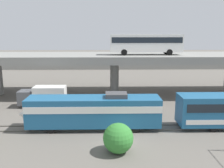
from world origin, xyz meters
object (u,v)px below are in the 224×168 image
object	(u,v)px
parked_car_2	(75,61)
parked_car_1	(206,60)
train_locomotive	(87,110)
service_truck_west	(44,96)
parked_car_3	(52,60)
parked_car_4	(143,59)
parked_car_0	(40,61)
transit_bus_on_overpass	(146,42)

from	to	relation	value
parked_car_2	parked_car_1	bearing A→B (deg)	2.77
train_locomotive	service_truck_west	distance (m)	11.14
parked_car_3	parked_car_1	bearing A→B (deg)	0.24
parked_car_1	parked_car_4	distance (m)	20.15
train_locomotive	parked_car_4	xyz separation A→B (m)	(14.05, 53.59, -0.09)
service_truck_west	parked_car_1	world-z (taller)	service_truck_west
parked_car_2	parked_car_4	size ratio (longest dim) A/B	1.00
parked_car_1	parked_car_2	distance (m)	41.88
service_truck_west	parked_car_1	bearing A→B (deg)	-133.49
service_truck_west	parked_car_2	size ratio (longest dim) A/B	1.68
service_truck_west	train_locomotive	bearing A→B (deg)	129.33
parked_car_0	parked_car_3	bearing A→B (deg)	-128.69
parked_car_4	train_locomotive	bearing A→B (deg)	75.31
parked_car_0	parked_car_2	distance (m)	10.53
parked_car_0	service_truck_west	bearing A→B (deg)	105.52
parked_car_0	transit_bus_on_overpass	bearing A→B (deg)	128.68
train_locomotive	transit_bus_on_overpass	size ratio (longest dim) A/B	1.33
train_locomotive	transit_bus_on_overpass	bearing A→B (deg)	-120.58
parked_car_1	parked_car_3	world-z (taller)	same
parked_car_2	service_truck_west	bearing A→B (deg)	-89.12
parked_car_3	parked_car_4	world-z (taller)	same
train_locomotive	parked_car_1	size ratio (longest dim) A/B	3.82
train_locomotive	parked_car_4	bearing A→B (deg)	-104.69
parked_car_0	parked_car_4	bearing A→B (deg)	-170.76
transit_bus_on_overpass	parked_car_4	distance (m)	39.75
parked_car_3	service_truck_west	bearing A→B (deg)	-79.17
parked_car_3	parked_car_4	distance (m)	29.42
parked_car_0	parked_car_1	distance (m)	52.36
parked_car_1	parked_car_3	distance (m)	49.46
transit_bus_on_overpass	parked_car_1	size ratio (longest dim) A/B	2.88
parked_car_0	train_locomotive	bearing A→B (deg)	110.51
transit_bus_on_overpass	parked_car_0	world-z (taller)	transit_bus_on_overpass
transit_bus_on_overpass	parked_car_2	distance (m)	39.47
transit_bus_on_overpass	parked_car_1	world-z (taller)	transit_bus_on_overpass
train_locomotive	parked_car_2	bearing A→B (deg)	-81.26
train_locomotive	parked_car_0	xyz separation A→B (m)	(-18.09, 48.36, -0.09)
train_locomotive	service_truck_west	world-z (taller)	train_locomotive
parked_car_1	parked_car_3	bearing A→B (deg)	-179.76
transit_bus_on_overpass	parked_car_0	xyz separation A→B (m)	(-26.85, 33.54, -7.03)
service_truck_west	parked_car_4	size ratio (longest dim) A/B	1.69
service_truck_west	parked_car_4	bearing A→B (deg)	-115.13
transit_bus_on_overpass	parked_car_3	size ratio (longest dim) A/B	2.65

